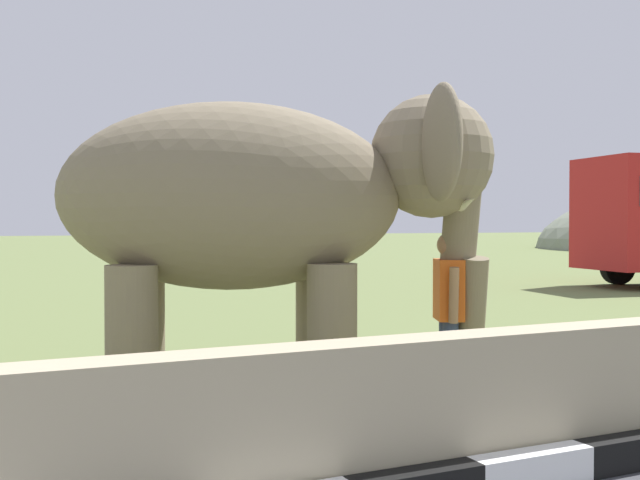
% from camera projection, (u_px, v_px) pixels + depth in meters
% --- Properties ---
extents(barrier_parapet, '(28.00, 0.36, 1.00)m').
position_uv_depth(barrier_parapet, '(123.00, 450.00, 4.25)').
color(barrier_parapet, tan).
rests_on(barrier_parapet, ground_plane).
extents(elephant, '(4.08, 2.96, 2.95)m').
position_uv_depth(elephant, '(272.00, 202.00, 7.06)').
color(elephant, '#7E6F57').
rests_on(elephant, ground_plane).
extents(person_handler, '(0.38, 0.62, 1.66)m').
position_uv_depth(person_handler, '(449.00, 309.00, 7.41)').
color(person_handler, navy).
rests_on(person_handler, ground_plane).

